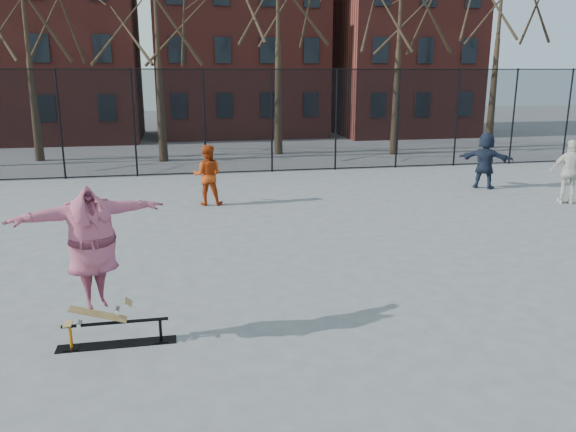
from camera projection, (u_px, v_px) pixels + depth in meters
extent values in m
plane|color=#5C5B60|center=(328.00, 302.00, 9.76)|extent=(100.00, 100.00, 0.00)
cube|color=black|center=(117.00, 344.00, 8.23)|extent=(1.70, 0.26, 0.01)
cylinder|color=#C66E0B|center=(71.00, 338.00, 8.07)|extent=(0.04, 0.04, 0.35)
cylinder|color=black|center=(161.00, 330.00, 8.31)|extent=(0.04, 0.04, 0.35)
cylinder|color=black|center=(115.00, 323.00, 8.15)|extent=(1.50, 0.05, 0.05)
imported|color=#4D327D|center=(93.00, 258.00, 7.85)|extent=(2.22, 1.32, 1.75)
imported|color=#AB360F|center=(208.00, 175.00, 16.64)|extent=(0.97, 0.81, 1.79)
imported|color=beige|center=(570.00, 172.00, 16.76)|extent=(1.22, 0.87, 1.93)
imported|color=#1A2335|center=(485.00, 160.00, 19.00)|extent=(1.75, 1.51, 1.90)
cylinder|color=black|center=(60.00, 125.00, 20.38)|extent=(0.07, 0.07, 4.00)
cylinder|color=black|center=(134.00, 123.00, 20.86)|extent=(0.07, 0.07, 4.00)
cylinder|color=black|center=(204.00, 122.00, 21.35)|extent=(0.07, 0.07, 4.00)
cylinder|color=black|center=(272.00, 121.00, 21.83)|extent=(0.07, 0.07, 4.00)
cylinder|color=black|center=(336.00, 120.00, 22.32)|extent=(0.07, 0.07, 4.00)
cylinder|color=black|center=(398.00, 119.00, 22.80)|extent=(0.07, 0.07, 4.00)
cylinder|color=black|center=(457.00, 118.00, 23.29)|extent=(0.07, 0.07, 4.00)
cylinder|color=black|center=(513.00, 117.00, 23.78)|extent=(0.07, 0.07, 4.00)
cylinder|color=black|center=(568.00, 116.00, 24.26)|extent=(0.07, 0.07, 4.00)
cube|color=black|center=(241.00, 122.00, 21.61)|extent=(34.00, 0.01, 4.00)
cylinder|color=black|center=(240.00, 69.00, 21.12)|extent=(34.00, 0.04, 0.04)
cone|color=black|center=(35.00, 108.00, 24.50)|extent=(0.40, 0.40, 4.62)
cone|color=black|center=(163.00, 109.00, 24.29)|extent=(0.40, 0.40, 4.62)
cone|color=black|center=(282.00, 105.00, 26.56)|extent=(0.40, 0.40, 4.62)
cone|color=black|center=(402.00, 106.00, 26.35)|extent=(0.40, 0.40, 4.62)
cone|color=black|center=(494.00, 103.00, 28.61)|extent=(0.40, 0.40, 4.62)
cube|color=maroon|center=(52.00, 32.00, 31.27)|extent=(9.00, 7.00, 12.00)
cube|color=maroon|center=(240.00, 25.00, 33.11)|extent=(10.00, 7.00, 13.00)
cube|color=maroon|center=(399.00, 44.00, 35.23)|extent=(8.00, 7.00, 11.00)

